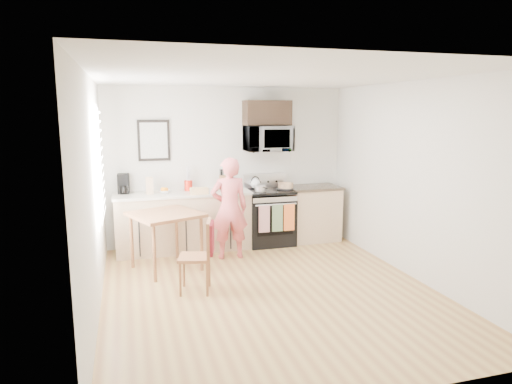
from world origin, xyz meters
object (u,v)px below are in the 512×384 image
object	(u,v)px
dining_table	(166,220)
cake	(286,186)
range	(269,218)
microwave	(268,139)
person	(229,208)
chair	(205,246)

from	to	relation	value
dining_table	cake	bearing A→B (deg)	21.23
cake	range	bearing A→B (deg)	175.76
range	cake	world-z (taller)	range
cake	microwave	bearing A→B (deg)	155.90
microwave	person	xyz separation A→B (m)	(-0.81, -0.67, -0.99)
chair	person	bearing A→B (deg)	79.12
dining_table	chair	world-z (taller)	chair
range	microwave	size ratio (longest dim) A/B	1.53
range	person	distance (m)	1.04
person	chair	world-z (taller)	person
person	cake	size ratio (longest dim) A/B	5.03
person	dining_table	size ratio (longest dim) A/B	1.57
range	chair	distance (m)	2.26
chair	microwave	bearing A→B (deg)	68.24
person	chair	distance (m)	1.36
microwave	chair	world-z (taller)	microwave
chair	cake	xyz separation A→B (m)	(1.67, 1.76, 0.39)
dining_table	chair	xyz separation A→B (m)	(0.39, -0.96, -0.14)
dining_table	cake	xyz separation A→B (m)	(2.06, 0.80, 0.25)
dining_table	person	bearing A→B (deg)	14.85
microwave	dining_table	xyz separation A→B (m)	(-1.78, -0.93, -1.04)
person	dining_table	bearing A→B (deg)	17.84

